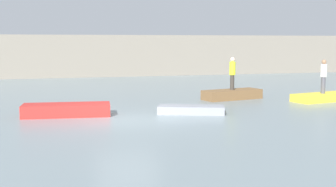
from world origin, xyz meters
TOP-DOWN VIEW (x-y plane):
  - ground_plane at (0.00, 0.00)m, footprint 120.00×120.00m
  - embankment_wall at (0.00, 22.05)m, footprint 80.00×1.20m
  - rowboat_red at (-2.25, 1.72)m, footprint 3.68×1.57m
  - rowboat_grey at (2.93, 0.88)m, footprint 2.99×1.90m
  - rowboat_brown at (6.59, 4.88)m, footprint 3.44×1.82m
  - rowboat_yellow at (10.84, 2.92)m, footprint 3.55×1.91m
  - person_hiviz_shirt at (6.59, 4.88)m, footprint 0.32×0.32m
  - person_white_shirt at (10.84, 2.92)m, footprint 0.32×0.32m

SIDE VIEW (x-z plane):
  - ground_plane at x=0.00m, z-range 0.00..0.00m
  - rowboat_grey at x=2.93m, z-range 0.00..0.35m
  - rowboat_yellow at x=10.84m, z-range 0.00..0.40m
  - rowboat_brown at x=6.59m, z-range 0.00..0.51m
  - rowboat_red at x=-2.25m, z-range 0.00..0.51m
  - person_white_shirt at x=10.84m, z-range 0.50..2.26m
  - person_hiviz_shirt at x=6.59m, z-range 0.61..2.36m
  - embankment_wall at x=0.00m, z-range 0.00..3.65m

